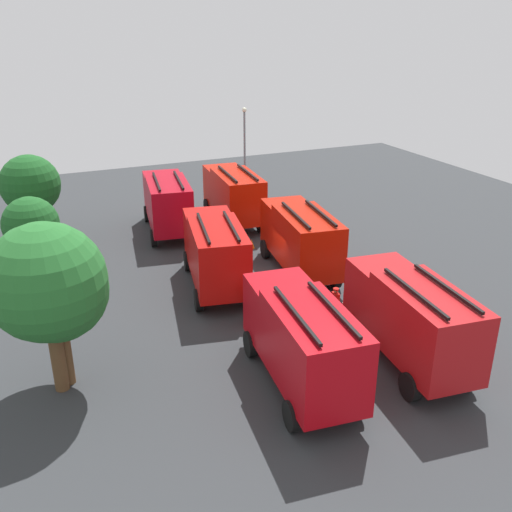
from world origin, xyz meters
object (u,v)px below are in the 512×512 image
fire_truck_4 (215,250)px  firefighter_1 (249,304)px  fire_truck_0 (411,316)px  fire_truck_3 (302,338)px  traffic_cone_0 (252,244)px  tree_1 (56,291)px  fire_truck_2 (233,193)px  lamppost (245,145)px  tree_2 (31,225)px  fire_truck_1 (300,237)px  tree_0 (46,283)px  firefighter_0 (335,303)px  fire_truck_5 (167,201)px  tree_3 (30,185)px

fire_truck_4 → firefighter_1: bearing=-167.2°
fire_truck_0 → fire_truck_3: same height
firefighter_1 → traffic_cone_0: firefighter_1 is taller
fire_truck_3 → tree_1: 9.20m
fire_truck_2 → lamppost: bearing=-24.1°
fire_truck_4 → tree_2: tree_2 is taller
fire_truck_1 → firefighter_1: (-4.17, 4.81, -1.13)m
tree_0 → firefighter_1: bearing=-78.5°
fire_truck_4 → tree_0: size_ratio=1.12×
fire_truck_0 → fire_truck_1: 9.70m
fire_truck_4 → firefighter_0: 6.90m
firefighter_0 → lamppost: lamppost is taller
fire_truck_0 → fire_truck_5: size_ratio=0.99×
fire_truck_5 → tree_3: (1.49, 8.09, 1.63)m
tree_3 → fire_truck_2: bearing=-96.7°
firefighter_0 → fire_truck_3: bearing=-131.3°
fire_truck_0 → tree_2: size_ratio=1.61×
fire_truck_1 → fire_truck_2: same height
fire_truck_0 → fire_truck_3: size_ratio=1.00×
fire_truck_4 → firefighter_0: fire_truck_4 is taller
tree_3 → fire_truck_1: bearing=-129.7°
tree_2 → firefighter_0: bearing=-130.7°
fire_truck_4 → fire_truck_1: bearing=-79.4°
fire_truck_4 → fire_truck_5: same height
firefighter_1 → tree_2: bearing=-11.5°
fire_truck_1 → tree_2: tree_2 is taller
tree_1 → tree_2: (10.74, 0.32, -0.89)m
fire_truck_2 → tree_1: size_ratio=1.25×
fire_truck_3 → fire_truck_5: 18.69m
fire_truck_2 → firefighter_0: bearing=-177.9°
fire_truck_2 → fire_truck_1: bearing=-173.3°
fire_truck_2 → fire_truck_4: size_ratio=0.98×
lamppost → firefighter_0: bearing=168.7°
firefighter_0 → tree_3: size_ratio=0.30×
fire_truck_5 → tree_2: 9.50m
firefighter_1 → fire_truck_1: bearing=-103.3°
tree_3 → traffic_cone_0: size_ratio=9.88×
firefighter_0 → tree_3: (16.28, 11.96, 2.84)m
firefighter_0 → firefighter_1: firefighter_1 is taller
fire_truck_2 → tree_3: tree_3 is taller
fire_truck_0 → fire_truck_4: 10.87m
tree_2 → lamppost: 19.47m
fire_truck_4 → firefighter_1: size_ratio=4.16×
traffic_cone_0 → fire_truck_3: bearing=164.2°
fire_truck_3 → fire_truck_4: size_ratio=0.98×
tree_1 → traffic_cone_0: tree_1 is taller
tree_1 → tree_3: tree_1 is taller
fire_truck_3 → firefighter_1: size_ratio=4.10×
lamppost → firefighter_1: bearing=157.9°
firefighter_1 → lamppost: (19.55, -7.94, 2.99)m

